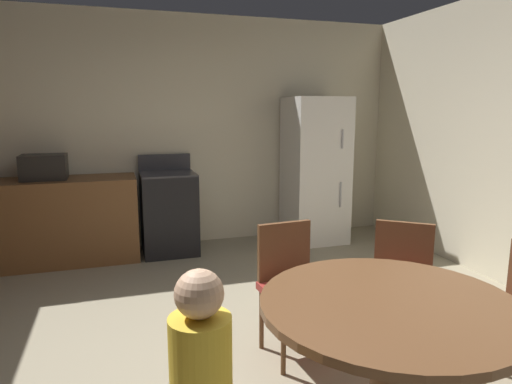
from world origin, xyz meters
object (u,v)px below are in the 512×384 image
Objects in this scene: oven_range at (169,212)px; microwave at (44,167)px; refrigerator at (315,170)px; chair_north at (291,280)px; dining_table at (388,333)px; chair_northeast at (401,280)px.

oven_range is 1.37m from microwave.
refrigerator is at bearing -0.95° from microwave.
microwave reaches higher than oven_range.
microwave is at bearing -179.83° from oven_range.
dining_table is at bearing 0.00° from chair_north.
dining_table is 0.98m from chair_north.
oven_range is at bearing 178.27° from refrigerator.
chair_north is at bearing -77.92° from oven_range.
refrigerator reaches higher than microwave.
dining_table is 1.36× the size of chair_north.
chair_northeast is (0.70, -0.21, 0.00)m from chair_north.
refrigerator is 2.71m from chair_north.
oven_range is 0.62× the size of refrigerator.
chair_northeast is (2.47, -2.63, -0.53)m from microwave.
dining_table is (1.86, -3.39, -0.43)m from microwave.
microwave is at bearing -97.98° from chair_northeast.
microwave is 3.05m from chair_north.
chair_north is at bearing -53.82° from microwave.
oven_range is 0.93× the size of dining_table.
oven_range is at bearing 0.17° from microwave.
refrigerator is at bearing 146.94° from chair_north.
oven_range is 1.83m from refrigerator.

